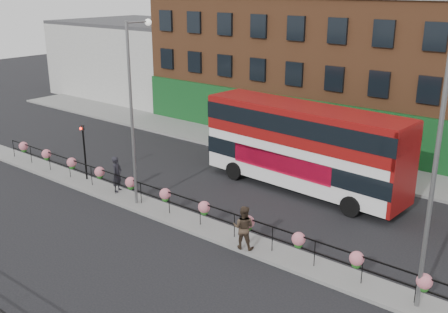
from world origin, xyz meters
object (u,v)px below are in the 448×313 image
Objects in this scene: double_decker_bus at (304,139)px; lamp_column_east at (441,139)px; pedestrian_a at (117,174)px; pedestrian_b at (243,227)px; lamp_column_west at (134,99)px.

double_decker_bus is 1.16× the size of lamp_column_east.
pedestrian_a is 9.15m from pedestrian_b.
double_decker_bus is 7.97m from pedestrian_b.
pedestrian_b is at bearing -174.54° from lamp_column_east.
lamp_column_east reaches higher than double_decker_bus.
pedestrian_a is at bearing 179.34° from lamp_column_east.
lamp_column_west is at bearing -128.10° from double_decker_bus.
lamp_column_west is at bearing -179.77° from lamp_column_east.
lamp_column_west reaches higher than pedestrian_b.
pedestrian_a is 0.19× the size of lamp_column_east.
lamp_column_east is (14.33, 0.06, 0.62)m from lamp_column_west.
pedestrian_a is 1.02× the size of pedestrian_b.
double_decker_bus is 6.03× the size of pedestrian_a.
pedestrian_b is (1.66, -7.59, -1.78)m from double_decker_bus.
pedestrian_b is 0.19× the size of lamp_column_east.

